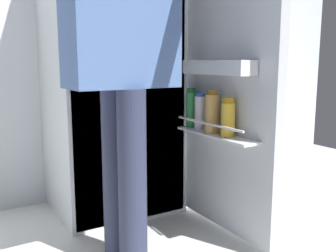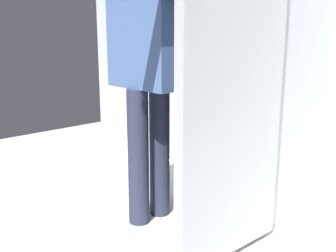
{
  "view_description": "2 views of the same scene",
  "coord_description": "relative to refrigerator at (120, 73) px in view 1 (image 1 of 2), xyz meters",
  "views": [
    {
      "loc": [
        -0.86,
        -1.59,
        0.89
      ],
      "look_at": [
        0.01,
        -0.11,
        0.6
      ],
      "focal_mm": 41.05,
      "sensor_mm": 36.0,
      "label": 1
    },
    {
      "loc": [
        1.54,
        -1.54,
        1.11
      ],
      "look_at": [
        -0.01,
        -0.15,
        0.61
      ],
      "focal_mm": 43.85,
      "sensor_mm": 36.0,
      "label": 2
    }
  ],
  "objects": [
    {
      "name": "ground_plane",
      "position": [
        -0.03,
        -0.48,
        -0.82
      ],
      "size": [
        5.15,
        5.15,
        0.0
      ],
      "primitive_type": "plane",
      "color": "silver"
    },
    {
      "name": "refrigerator",
      "position": [
        0.0,
        0.0,
        0.0
      ],
      "size": [
        0.75,
        1.27,
        1.65
      ],
      "color": "silver",
      "rests_on": "ground_plane"
    },
    {
      "name": "person",
      "position": [
        -0.24,
        -0.59,
        0.12
      ],
      "size": [
        0.55,
        0.74,
        1.57
      ],
      "color": "#2D334C",
      "rests_on": "ground_plane"
    },
    {
      "name": "kitchen_wall",
      "position": [
        -0.03,
        0.4,
        0.44
      ],
      "size": [
        4.4,
        0.1,
        2.53
      ],
      "primitive_type": "cube",
      "color": "silver",
      "rests_on": "ground_plane"
    }
  ]
}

